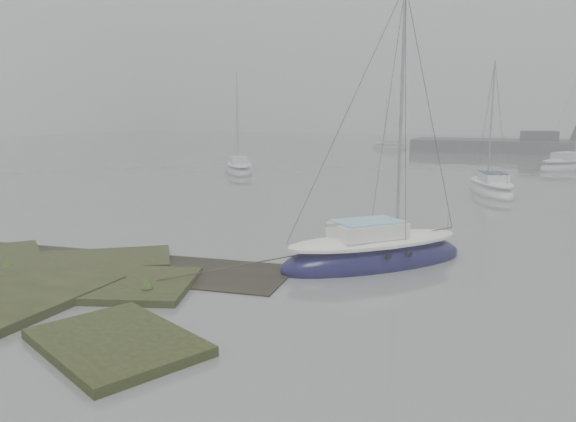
# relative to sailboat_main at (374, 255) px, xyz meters

# --- Properties ---
(ground) EXTENTS (160.00, 160.00, 0.00)m
(ground) POSITION_rel_sailboat_main_xyz_m (-3.81, 22.43, -0.28)
(ground) COLOR slate
(ground) RESTS_ON ground
(sailboat_main) EXTENTS (5.89, 6.03, 8.95)m
(sailboat_main) POSITION_rel_sailboat_main_xyz_m (0.00, 0.00, 0.00)
(sailboat_main) COLOR #100E38
(sailboat_main) RESTS_ON ground
(sailboat_white) EXTENTS (3.69, 6.05, 8.11)m
(sailboat_white) POSITION_rel_sailboat_main_xyz_m (2.69, 17.39, -0.03)
(sailboat_white) COLOR silver
(sailboat_white) RESTS_ON ground
(sailboat_far_a) EXTENTS (4.72, 5.91, 8.18)m
(sailboat_far_a) POSITION_rel_sailboat_main_xyz_m (-15.75, 21.78, -0.02)
(sailboat_far_a) COLOR #9CA0A6
(sailboat_far_a) RESTS_ON ground
(sailboat_far_b) EXTENTS (5.67, 6.43, 9.16)m
(sailboat_far_b) POSITION_rel_sailboat_main_xyz_m (7.86, 34.16, 0.01)
(sailboat_far_b) COLOR silver
(sailboat_far_b) RESTS_ON ground
(sailboat_far_c) EXTENTS (5.07, 2.70, 6.82)m
(sailboat_far_c) POSITION_rel_sailboat_main_xyz_m (-11.18, 55.25, -0.07)
(sailboat_far_c) COLOR #ABAFB4
(sailboat_far_c) RESTS_ON ground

